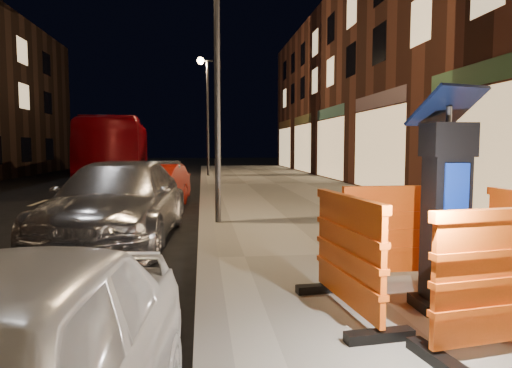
{
  "coord_description": "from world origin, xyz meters",
  "views": [
    {
      "loc": [
        -0.07,
        -6.34,
        1.72
      ],
      "look_at": [
        0.8,
        1.0,
        1.1
      ],
      "focal_mm": 32.0,
      "sensor_mm": 36.0,
      "label": 1
    }
  ],
  "objects": [
    {
      "name": "street_lamp_far",
      "position": [
        0.25,
        18.0,
        3.15
      ],
      "size": [
        0.12,
        0.12,
        6.0
      ],
      "primitive_type": "cylinder",
      "color": "#3F3F44",
      "rests_on": "sidewalk"
    },
    {
      "name": "car_silver",
      "position": [
        -1.57,
        2.01,
        0.0
      ],
      "size": [
        2.32,
        5.05,
        1.43
      ],
      "primitive_type": "imported",
      "rotation": [
        0.0,
        0.0,
        -0.06
      ],
      "color": "silver",
      "rests_on": "ground"
    },
    {
      "name": "bus_doubledecker",
      "position": [
        -4.47,
        18.3,
        0.0
      ],
      "size": [
        3.57,
        11.47,
        3.15
      ],
      "primitive_type": "imported",
      "rotation": [
        0.0,
        0.0,
        0.08
      ],
      "color": "maroon",
      "rests_on": "ground"
    },
    {
      "name": "car_red",
      "position": [
        -1.38,
        6.14,
        0.0
      ],
      "size": [
        1.89,
        3.89,
        1.23
      ],
      "primitive_type": "imported",
      "rotation": [
        0.0,
        0.0,
        -0.16
      ],
      "color": "#99160C",
      "rests_on": "ground"
    },
    {
      "name": "barrier_kerbside",
      "position": [
        1.27,
        -2.3,
        0.71
      ],
      "size": [
        0.73,
        1.48,
        1.11
      ],
      "primitive_type": "cube",
      "rotation": [
        0.0,
        0.0,
        1.68
      ],
      "color": "#F55B13",
      "rests_on": "sidewalk"
    },
    {
      "name": "barrier_back",
      "position": [
        2.22,
        -1.35,
        0.71
      ],
      "size": [
        1.44,
        0.61,
        1.11
      ],
      "primitive_type": "cube",
      "rotation": [
        0.0,
        0.0,
        0.02
      ],
      "color": "#F55B13",
      "rests_on": "sidewalk"
    },
    {
      "name": "sidewalk",
      "position": [
        3.0,
        0.0,
        0.07
      ],
      "size": [
        6.0,
        60.0,
        0.15
      ],
      "primitive_type": "cube",
      "color": "gray",
      "rests_on": "ground"
    },
    {
      "name": "ground_plane",
      "position": [
        0.0,
        0.0,
        0.0
      ],
      "size": [
        120.0,
        120.0,
        0.0
      ],
      "primitive_type": "plane",
      "color": "black",
      "rests_on": "ground"
    },
    {
      "name": "street_lamp_mid",
      "position": [
        0.25,
        3.0,
        3.15
      ],
      "size": [
        0.12,
        0.12,
        6.0
      ],
      "primitive_type": "cylinder",
      "color": "#3F3F44",
      "rests_on": "sidewalk"
    },
    {
      "name": "barrier_front",
      "position": [
        2.22,
        -3.25,
        0.71
      ],
      "size": [
        1.5,
        0.8,
        1.11
      ],
      "primitive_type": "cube",
      "rotation": [
        0.0,
        0.0,
        0.16
      ],
      "color": "#F55B13",
      "rests_on": "sidewalk"
    },
    {
      "name": "parking_kiosk",
      "position": [
        2.22,
        -2.3,
        1.15
      ],
      "size": [
        0.67,
        0.67,
        1.99
      ],
      "primitive_type": "cube",
      "rotation": [
        0.0,
        0.0,
        0.07
      ],
      "color": "black",
      "rests_on": "sidewalk"
    },
    {
      "name": "kerb",
      "position": [
        0.0,
        0.0,
        0.07
      ],
      "size": [
        0.3,
        60.0,
        0.15
      ],
      "primitive_type": "cube",
      "color": "slate",
      "rests_on": "ground"
    }
  ]
}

